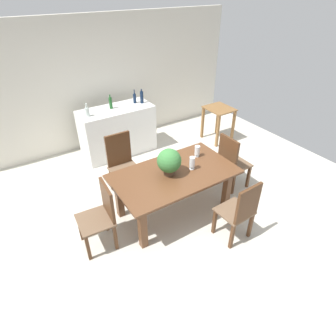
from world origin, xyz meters
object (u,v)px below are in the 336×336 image
object	(u,v)px
wine_bottle_amber	(142,97)
chair_near_right	(241,210)
side_table	(219,116)
crystal_vase_left	(192,162)
crystal_vase_center_near	(197,151)
flower_centerpiece	(169,161)
kitchen_counter	(118,131)
dining_table	(174,180)
wine_bottle_tall	(135,98)
wine_bottle_dark	(111,103)
wine_bottle_clear	(87,112)
chair_foot_end	(231,160)
chair_head_end	(102,213)
wine_glass	(177,155)
chair_far_left	(121,161)

from	to	relation	value
wine_bottle_amber	chair_near_right	bearing A→B (deg)	-94.30
chair_near_right	side_table	world-z (taller)	chair_near_right
chair_near_right	crystal_vase_left	xyz separation A→B (m)	(-0.14, 0.92, 0.31)
chair_near_right	crystal_vase_center_near	bearing A→B (deg)	-99.52
flower_centerpiece	crystal_vase_center_near	size ratio (longest dim) A/B	2.18
chair_near_right	wine_bottle_amber	xyz separation A→B (m)	(0.24, 3.13, 0.56)
flower_centerpiece	kitchen_counter	size ratio (longest dim) A/B	0.27
dining_table	wine_bottle_tall	bearing A→B (deg)	76.69
kitchen_counter	wine_bottle_dark	size ratio (longest dim) A/B	5.31
wine_bottle_clear	wine_bottle_tall	bearing A→B (deg)	6.97
chair_near_right	flower_centerpiece	bearing A→B (deg)	-65.64
kitchen_counter	crystal_vase_center_near	bearing A→B (deg)	-75.76
chair_foot_end	flower_centerpiece	bearing A→B (deg)	89.40
chair_near_right	chair_head_end	size ratio (longest dim) A/B	1.03
wine_glass	wine_bottle_clear	xyz separation A→B (m)	(-0.74, 1.84, 0.23)
wine_glass	wine_bottle_dark	size ratio (longest dim) A/B	0.50
wine_glass	wine_bottle_tall	size ratio (longest dim) A/B	0.51
wine_bottle_amber	wine_bottle_dark	world-z (taller)	wine_bottle_amber
wine_bottle_dark	side_table	bearing A→B (deg)	-18.88
chair_head_end	wine_bottle_tall	size ratio (longest dim) A/B	3.49
dining_table	wine_bottle_amber	xyz separation A→B (m)	(0.65, 2.15, 0.49)
crystal_vase_center_near	wine_bottle_tall	size ratio (longest dim) A/B	0.68
crystal_vase_center_near	wine_bottle_amber	bearing A→B (deg)	87.55
chair_foot_end	side_table	bearing A→B (deg)	-34.39
chair_near_right	chair_far_left	world-z (taller)	chair_far_left
chair_foot_end	wine_glass	distance (m)	1.02
wine_bottle_amber	wine_bottle_dark	size ratio (longest dim) A/B	1.04
crystal_vase_center_near	wine_bottle_dark	world-z (taller)	wine_bottle_dark
chair_head_end	wine_bottle_dark	size ratio (longest dim) A/B	3.43
kitchen_counter	flower_centerpiece	bearing A→B (deg)	-93.78
kitchen_counter	side_table	bearing A→B (deg)	-18.10
wine_bottle_amber	crystal_vase_left	bearing A→B (deg)	-99.55
crystal_vase_left	flower_centerpiece	bearing A→B (deg)	168.26
chair_near_right	wine_glass	bearing A→B (deg)	-83.27
crystal_vase_center_near	kitchen_counter	bearing A→B (deg)	104.24
chair_head_end	kitchen_counter	bearing A→B (deg)	154.72
wine_bottle_amber	wine_bottle_tall	bearing A→B (deg)	144.91
flower_centerpiece	chair_near_right	bearing A→B (deg)	-63.53
chair_near_right	wine_bottle_clear	size ratio (longest dim) A/B	3.97
crystal_vase_left	side_table	size ratio (longest dim) A/B	0.27
wine_bottle_clear	crystal_vase_left	bearing A→B (deg)	-69.86
side_table	wine_bottle_amber	bearing A→B (deg)	156.24
dining_table	wine_bottle_clear	xyz separation A→B (m)	(-0.52, 2.11, 0.46)
chair_far_left	kitchen_counter	world-z (taller)	chair_far_left
chair_near_right	wine_bottle_dark	world-z (taller)	wine_bottle_dark
chair_foot_end	kitchen_counter	size ratio (longest dim) A/B	0.68
chair_head_end	crystal_vase_center_near	bearing A→B (deg)	100.64
chair_head_end	chair_near_right	bearing A→B (deg)	62.70
chair_foot_end	crystal_vase_center_near	bearing A→B (deg)	72.62
wine_bottle_clear	side_table	size ratio (longest dim) A/B	0.32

